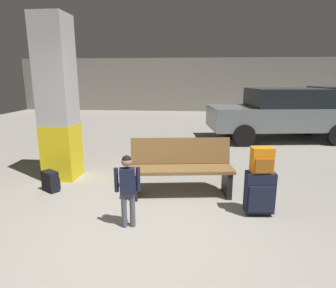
{
  "coord_description": "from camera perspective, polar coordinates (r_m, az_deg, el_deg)",
  "views": [
    {
      "loc": [
        0.63,
        -2.92,
        1.85
      ],
      "look_at": [
        0.23,
        1.3,
        0.85
      ],
      "focal_mm": 30.83,
      "sensor_mm": 36.0,
      "label": 1
    }
  ],
  "objects": [
    {
      "name": "ground_plane",
      "position": [
        7.21,
        0.2,
        -2.04
      ],
      "size": [
        18.0,
        18.0,
        0.1
      ],
      "primitive_type": "cube",
      "color": "gray"
    },
    {
      "name": "garage_back_wall",
      "position": [
        15.8,
        3.2,
        11.59
      ],
      "size": [
        18.0,
        0.12,
        2.8
      ],
      "primitive_type": "cube",
      "color": "gray",
      "rests_on": "ground_plane"
    },
    {
      "name": "structural_pillar",
      "position": [
        5.53,
        -20.97,
        8.01
      ],
      "size": [
        0.57,
        0.57,
        2.88
      ],
      "color": "yellow",
      "rests_on": "ground_plane"
    },
    {
      "name": "bench",
      "position": [
        4.57,
        2.62,
        -4.71
      ],
      "size": [
        1.66,
        0.73,
        0.89
      ],
      "color": "brown",
      "rests_on": "ground_plane"
    },
    {
      "name": "suitcase",
      "position": [
        4.13,
        17.67,
        -9.11
      ],
      "size": [
        0.39,
        0.26,
        0.6
      ],
      "color": "#191E33",
      "rests_on": "ground_plane"
    },
    {
      "name": "backpack_bright",
      "position": [
        3.99,
        18.12,
        -3.11
      ],
      "size": [
        0.3,
        0.22,
        0.34
      ],
      "color": "orange",
      "rests_on": "suitcase"
    },
    {
      "name": "child",
      "position": [
        3.58,
        -8.06,
        -7.78
      ],
      "size": [
        0.31,
        0.18,
        0.93
      ],
      "color": "#4C5160",
      "rests_on": "ground_plane"
    },
    {
      "name": "backpack_dark_floor",
      "position": [
        5.15,
        -22.18,
        -6.85
      ],
      "size": [
        0.32,
        0.3,
        0.34
      ],
      "color": "black",
      "rests_on": "ground_plane"
    },
    {
      "name": "parked_car_near",
      "position": [
        9.15,
        21.56,
        5.77
      ],
      "size": [
        4.29,
        2.23,
        1.51
      ],
      "color": "slate",
      "rests_on": "ground_plane"
    }
  ]
}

